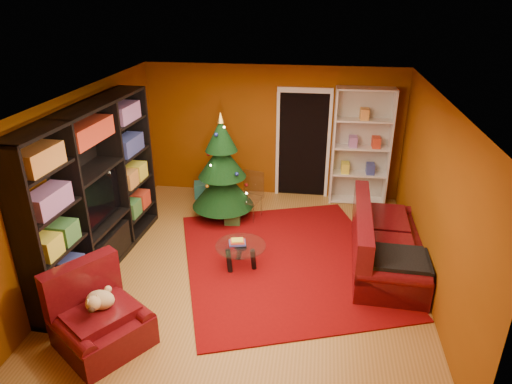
# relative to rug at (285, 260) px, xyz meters

# --- Properties ---
(floor) EXTENTS (5.00, 5.50, 0.05)m
(floor) POSITION_rel_rug_xyz_m (-0.50, -0.17, -0.04)
(floor) COLOR olive
(floor) RESTS_ON ground
(ceiling) EXTENTS (5.00, 5.50, 0.05)m
(ceiling) POSITION_rel_rug_xyz_m (-0.50, -0.17, 2.61)
(ceiling) COLOR silver
(ceiling) RESTS_ON wall_back
(wall_back) EXTENTS (5.00, 0.05, 2.60)m
(wall_back) POSITION_rel_rug_xyz_m (-0.50, 2.60, 1.29)
(wall_back) COLOR #7F3F09
(wall_back) RESTS_ON ground
(wall_left) EXTENTS (0.05, 5.50, 2.60)m
(wall_left) POSITION_rel_rug_xyz_m (-3.02, -0.17, 1.29)
(wall_left) COLOR #7F3F09
(wall_left) RESTS_ON ground
(wall_right) EXTENTS (0.05, 5.50, 2.60)m
(wall_right) POSITION_rel_rug_xyz_m (2.03, -0.17, 1.29)
(wall_right) COLOR #7F3F09
(wall_right) RESTS_ON ground
(doorway) EXTENTS (1.06, 0.60, 2.16)m
(doorway) POSITION_rel_rug_xyz_m (0.10, 2.56, 1.04)
(doorway) COLOR black
(doorway) RESTS_ON floor
(rug) EXTENTS (3.99, 4.30, 0.02)m
(rug) POSITION_rel_rug_xyz_m (0.00, 0.00, 0.00)
(rug) COLOR #720708
(rug) RESTS_ON floor
(media_unit) EXTENTS (0.65, 3.19, 2.43)m
(media_unit) POSITION_rel_rug_xyz_m (-2.77, -0.46, 1.21)
(media_unit) COLOR black
(media_unit) RESTS_ON floor
(christmas_tree) EXTENTS (1.45, 1.45, 2.00)m
(christmas_tree) POSITION_rel_rug_xyz_m (-1.27, 1.34, 0.96)
(christmas_tree) COLOR black
(christmas_tree) RESTS_ON floor
(gift_box_teal) EXTENTS (0.36, 0.36, 0.30)m
(gift_box_teal) POSITION_rel_rug_xyz_m (-1.89, 2.17, 0.14)
(gift_box_teal) COLOR #227675
(gift_box_teal) RESTS_ON floor
(gift_box_green) EXTENTS (0.30, 0.30, 0.27)m
(gift_box_green) POSITION_rel_rug_xyz_m (-1.05, 1.11, 0.13)
(gift_box_green) COLOR #295524
(gift_box_green) RESTS_ON floor
(gift_box_red) EXTENTS (0.26, 0.26, 0.20)m
(gift_box_red) POSITION_rel_rug_xyz_m (-1.11, 1.77, 0.09)
(gift_box_red) COLOR #A03219
(gift_box_red) RESTS_ON floor
(white_bookshelf) EXTENTS (1.08, 0.41, 2.31)m
(white_bookshelf) POSITION_rel_rug_xyz_m (1.21, 2.40, 1.11)
(white_bookshelf) COLOR white
(white_bookshelf) RESTS_ON floor
(armchair) EXTENTS (1.42, 1.42, 0.79)m
(armchair) POSITION_rel_rug_xyz_m (-1.99, -2.12, 0.39)
(armchair) COLOR #4B0A10
(armchair) RESTS_ON rug
(dog) EXTENTS (0.48, 0.50, 0.26)m
(dog) POSITION_rel_rug_xyz_m (-2.00, -2.05, 0.58)
(dog) COLOR beige
(dog) RESTS_ON armchair
(sofa) EXTENTS (1.08, 2.24, 0.95)m
(sofa) POSITION_rel_rug_xyz_m (1.52, 0.12, 0.46)
(sofa) COLOR #4B0A10
(sofa) RESTS_ON rug
(coffee_table) EXTENTS (0.92, 0.92, 0.48)m
(coffee_table) POSITION_rel_rug_xyz_m (-0.66, -0.27, 0.19)
(coffee_table) COLOR gray
(coffee_table) RESTS_ON rug
(acrylic_chair) EXTENTS (0.52, 0.55, 0.79)m
(acrylic_chair) POSITION_rel_rug_xyz_m (-0.78, 1.35, 0.39)
(acrylic_chair) COLOR #66605B
(acrylic_chair) RESTS_ON rug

